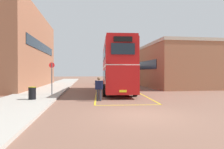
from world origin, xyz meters
name	(u,v)px	position (x,y,z in m)	size (l,w,h in m)	color
ground_plane	(106,89)	(0.00, 14.40, 0.00)	(135.60, 135.60, 0.00)	brown
sidewalk_left	(54,87)	(-6.50, 16.80, 0.07)	(4.00, 57.60, 0.14)	#A39E93
brick_building_left	(15,51)	(-11.42, 17.55, 4.74)	(6.70, 18.18, 9.48)	brown
depot_building_right	(164,67)	(9.22, 19.19, 2.82)	(7.56, 18.12, 5.63)	#9E6647
double_decker_bus	(116,67)	(0.50, 10.06, 2.51)	(3.29, 10.87, 4.75)	black
single_deck_bus	(117,74)	(3.27, 26.71, 1.64)	(3.60, 9.67, 3.02)	black
pedestrian_boarding	(99,87)	(-1.58, 4.54, 0.93)	(0.52, 0.37, 1.62)	#2D2D38
litter_bin	(32,93)	(-6.01, 4.90, 0.57)	(0.51, 0.51, 0.85)	black
bus_stop_sign	(52,75)	(-5.19, 7.59, 1.72)	(0.43, 0.14, 2.61)	#4C4C51
bay_marking_yellow	(119,94)	(0.44, 8.11, 0.00)	(5.00, 13.01, 0.01)	gold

